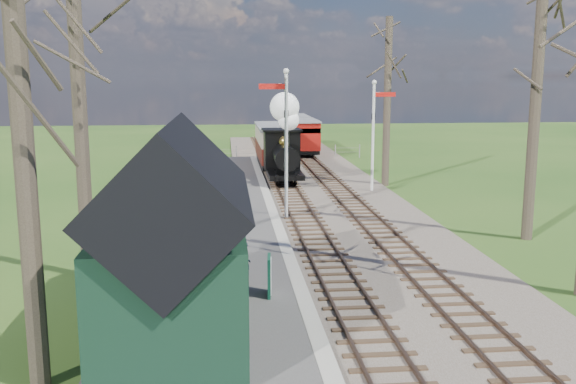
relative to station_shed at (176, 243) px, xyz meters
name	(u,v)px	position (x,y,z in m)	size (l,w,h in m)	color
distant_hills	(266,263)	(5.70, 60.38, -18.47)	(114.40, 48.00, 22.02)	#385B23
ballast_bed	(314,192)	(5.60, 18.00, -2.22)	(8.00, 60.00, 0.10)	brown
track_near	(289,192)	(4.30, 18.00, -2.17)	(1.60, 60.00, 0.15)	brown
track_far	(339,191)	(6.90, 18.00, -2.17)	(1.60, 60.00, 0.15)	brown
platform	(218,231)	(0.80, 10.00, -2.17)	(5.00, 44.00, 0.20)	#474442
coping_strip	(278,229)	(3.10, 10.00, -2.16)	(0.40, 44.00, 0.21)	#B2AD9E
station_shed	(176,243)	(0.00, 0.00, 0.00)	(3.25, 6.30, 4.78)	black
semaphore_near	(285,133)	(3.53, 12.00, 1.35)	(1.22, 0.24, 6.22)	silver
semaphore_far	(375,127)	(8.67, 18.00, 1.08)	(1.22, 0.24, 5.72)	silver
bare_trees	(368,99)	(5.63, 6.10, 2.94)	(15.51, 22.39, 12.00)	#382D23
fence_line	(274,152)	(4.60, 32.00, -1.72)	(12.60, 0.08, 1.00)	slate
locomotive	(284,144)	(4.29, 20.76, -0.03)	(1.96, 4.57, 4.90)	black
coach	(275,144)	(4.30, 26.83, -0.63)	(2.29, 7.84, 2.41)	black
red_carriage_a	(303,136)	(6.90, 33.60, -0.76)	(2.08, 5.16, 2.19)	black
red_carriage_b	(295,130)	(6.90, 39.10, -0.76)	(2.08, 5.16, 2.19)	black
sign_board	(269,276)	(2.22, 2.22, -1.54)	(0.15, 0.73, 1.06)	#0E432D
bench	(230,273)	(1.20, 2.90, -1.65)	(0.58, 1.61, 0.90)	#49311A
person	(245,264)	(1.60, 2.94, -1.42)	(0.47, 0.31, 1.30)	#1A202F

